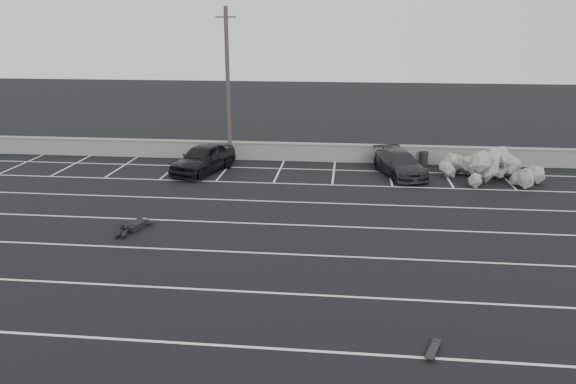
# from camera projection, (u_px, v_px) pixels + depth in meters

# --- Properties ---
(ground) EXTENTS (120.00, 120.00, 0.00)m
(ground) POSITION_uv_depth(u_px,v_px,m) (212.00, 251.00, 20.12)
(ground) COLOR black
(ground) RESTS_ON ground
(seawall) EXTENTS (50.00, 0.45, 1.06)m
(seawall) POSITION_uv_depth(u_px,v_px,m) (268.00, 151.00, 33.28)
(seawall) COLOR gray
(seawall) RESTS_ON ground
(stall_lines) EXTENTS (36.00, 20.05, 0.01)m
(stall_lines) POSITION_uv_depth(u_px,v_px,m) (235.00, 211.00, 24.32)
(stall_lines) COLOR silver
(stall_lines) RESTS_ON ground
(car_left) EXTENTS (3.18, 4.94, 1.56)m
(car_left) POSITION_uv_depth(u_px,v_px,m) (203.00, 158.00, 30.45)
(car_left) COLOR black
(car_left) RESTS_ON ground
(car_right) EXTENTS (3.06, 4.75, 1.28)m
(car_right) POSITION_uv_depth(u_px,v_px,m) (400.00, 164.00, 29.84)
(car_right) COLOR #222328
(car_right) RESTS_ON ground
(utility_pole) EXTENTS (1.16, 0.23, 8.71)m
(utility_pole) POSITION_uv_depth(u_px,v_px,m) (228.00, 86.00, 31.61)
(utility_pole) COLOR #4C4238
(utility_pole) RESTS_ON ground
(trash_bin) EXTENTS (0.62, 0.62, 0.81)m
(trash_bin) POSITION_uv_depth(u_px,v_px,m) (424.00, 158.00, 31.99)
(trash_bin) COLOR black
(trash_bin) RESTS_ON ground
(riprap_pile) EXTENTS (5.34, 3.88, 1.44)m
(riprap_pile) POSITION_uv_depth(u_px,v_px,m) (491.00, 169.00, 29.25)
(riprap_pile) COLOR #A4A39A
(riprap_pile) RESTS_ON ground
(person) EXTENTS (1.97, 2.88, 0.50)m
(person) POSITION_uv_depth(u_px,v_px,m) (137.00, 222.00, 22.30)
(person) COLOR black
(person) RESTS_ON ground
(skateboard) EXTENTS (0.48, 0.83, 0.10)m
(skateboard) POSITION_uv_depth(u_px,v_px,m) (433.00, 350.00, 13.90)
(skateboard) COLOR black
(skateboard) RESTS_ON ground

